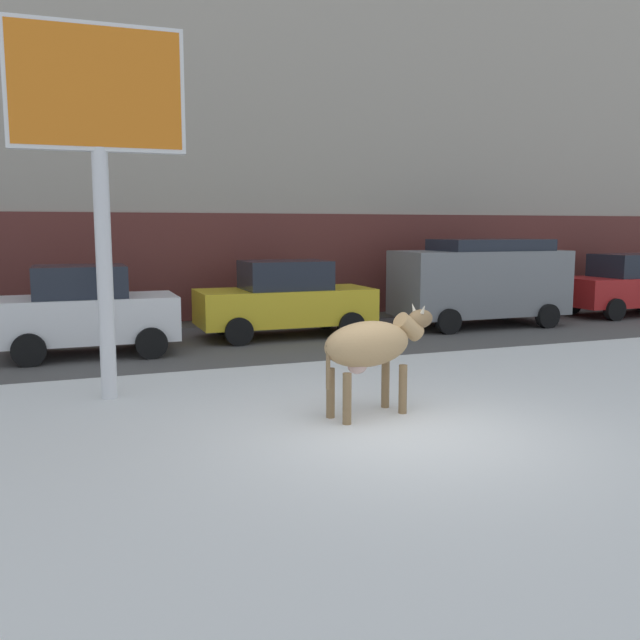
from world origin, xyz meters
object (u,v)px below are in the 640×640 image
Objects in this scene: pedestrian_near_billboard at (130,294)px; car_red_sedan at (630,285)px; billboard at (98,112)px; car_white_hatchback at (87,311)px; cow_tan at (372,345)px; car_grey_van at (480,280)px; car_yellow_sedan at (285,299)px.

car_red_sedan is at bearing -10.66° from pedestrian_near_billboard.
billboard is 5.17m from car_white_hatchback.
car_white_hatchback is at bearing -107.63° from pedestrian_near_billboard.
pedestrian_near_billboard is (-2.34, 9.97, -0.11)m from cow_tan.
pedestrian_near_billboard is (-8.79, 3.06, -0.36)m from car_grey_van.
cow_tan is at bearing -133.02° from car_grey_van.
car_yellow_sedan is 1.00× the size of car_red_sedan.
car_grey_van is 2.67× the size of pedestrian_near_billboard.
car_yellow_sedan is 0.91× the size of car_grey_van.
cow_tan is 1.12× the size of pedestrian_near_billboard.
billboard is at bearing 145.88° from cow_tan.
car_yellow_sedan is at bearing 47.27° from billboard.
car_white_hatchback is at bearing 119.76° from cow_tan.
cow_tan is at bearing -34.12° from billboard.
cow_tan is 9.45m from car_grey_van.
car_white_hatchback is 0.83× the size of car_yellow_sedan.
car_yellow_sedan is 10.97m from car_red_sedan.
billboard is (-3.39, 2.30, 3.32)m from cow_tan.
billboard is at bearing -87.76° from car_white_hatchback.
cow_tan is 0.35× the size of billboard.
car_grey_van reaches higher than pedestrian_near_billboard.
pedestrian_near_billboard is at bearing 82.23° from billboard.
car_grey_van is at bearing 25.11° from billboard.
cow_tan is at bearing -60.24° from car_white_hatchback.
pedestrian_near_billboard is at bearing 169.34° from car_red_sedan.
car_red_sedan is at bearing 31.25° from cow_tan.
billboard reaches higher than car_white_hatchback.
car_yellow_sedan is at bearing -178.92° from car_red_sedan.
car_white_hatchback is 15.56m from car_red_sedan.
car_yellow_sedan is (4.41, 4.77, -3.41)m from billboard.
car_grey_van is at bearing 4.07° from car_white_hatchback.
car_white_hatchback is 0.76× the size of car_grey_van.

